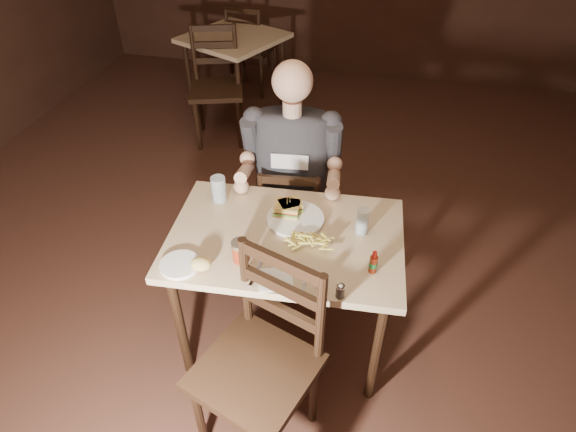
% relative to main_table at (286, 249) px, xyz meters
% --- Properties ---
extents(room_shell, '(7.00, 7.00, 7.00)m').
position_rel_main_table_xyz_m(room_shell, '(0.01, 0.32, 0.72)').
color(room_shell, '#321912').
rests_on(room_shell, ground).
extents(main_table, '(1.15, 0.81, 0.77)m').
position_rel_main_table_xyz_m(main_table, '(0.00, 0.00, 0.00)').
color(main_table, tan).
rests_on(main_table, ground).
extents(bg_table, '(1.06, 1.06, 0.77)m').
position_rel_main_table_xyz_m(bg_table, '(-1.09, 2.60, 0.00)').
color(bg_table, tan).
rests_on(bg_table, ground).
extents(chair_far, '(0.42, 0.46, 0.83)m').
position_rel_main_table_xyz_m(chair_far, '(-0.09, 0.57, -0.26)').
color(chair_far, black).
rests_on(chair_far, ground).
extents(chair_near, '(0.61, 0.63, 1.00)m').
position_rel_main_table_xyz_m(chair_near, '(-0.00, -0.57, -0.18)').
color(chair_near, black).
rests_on(chair_near, ground).
extents(bg_chair_far, '(0.47, 0.51, 0.92)m').
position_rel_main_table_xyz_m(bg_chair_far, '(-1.09, 3.15, -0.22)').
color(bg_chair_far, black).
rests_on(bg_chair_far, ground).
extents(bg_chair_near, '(0.58, 0.60, 0.98)m').
position_rel_main_table_xyz_m(bg_chair_near, '(-1.09, 2.05, -0.19)').
color(bg_chair_near, black).
rests_on(bg_chair_near, ground).
extents(diner, '(0.60, 0.49, 0.97)m').
position_rel_main_table_xyz_m(diner, '(-0.09, 0.52, 0.23)').
color(diner, '#36343A').
rests_on(diner, chair_far).
extents(dinner_plate, '(0.29, 0.29, 0.02)m').
position_rel_main_table_xyz_m(dinner_plate, '(0.02, 0.12, 0.10)').
color(dinner_plate, white).
rests_on(dinner_plate, main_table).
extents(sandwich_left, '(0.12, 0.10, 0.10)m').
position_rel_main_table_xyz_m(sandwich_left, '(-0.03, 0.15, 0.16)').
color(sandwich_left, gold).
rests_on(sandwich_left, dinner_plate).
extents(sandwich_right, '(0.14, 0.13, 0.09)m').
position_rel_main_table_xyz_m(sandwich_right, '(-0.01, 0.16, 0.15)').
color(sandwich_right, gold).
rests_on(sandwich_right, dinner_plate).
extents(fries_pile, '(0.25, 0.18, 0.04)m').
position_rel_main_table_xyz_m(fries_pile, '(0.12, -0.04, 0.12)').
color(fries_pile, gold).
rests_on(fries_pile, dinner_plate).
extents(ketchup_dollop, '(0.04, 0.04, 0.01)m').
position_rel_main_table_xyz_m(ketchup_dollop, '(0.07, -0.00, 0.11)').
color(ketchup_dollop, maroon).
rests_on(ketchup_dollop, dinner_plate).
extents(glass_left, '(0.08, 0.08, 0.14)m').
position_rel_main_table_xyz_m(glass_left, '(-0.40, 0.20, 0.16)').
color(glass_left, silver).
rests_on(glass_left, main_table).
extents(glass_right, '(0.06, 0.06, 0.14)m').
position_rel_main_table_xyz_m(glass_right, '(0.35, 0.10, 0.16)').
color(glass_right, silver).
rests_on(glass_right, main_table).
extents(hot_sauce, '(0.04, 0.04, 0.11)m').
position_rel_main_table_xyz_m(hot_sauce, '(0.42, -0.15, 0.15)').
color(hot_sauce, maroon).
rests_on(hot_sauce, main_table).
extents(salt_shaker, '(0.04, 0.04, 0.06)m').
position_rel_main_table_xyz_m(salt_shaker, '(0.20, -0.28, 0.12)').
color(salt_shaker, white).
rests_on(salt_shaker, main_table).
extents(pepper_shaker, '(0.04, 0.04, 0.07)m').
position_rel_main_table_xyz_m(pepper_shaker, '(0.30, -0.32, 0.12)').
color(pepper_shaker, '#38332D').
rests_on(pepper_shaker, main_table).
extents(syrup_dispenser, '(0.08, 0.08, 0.10)m').
position_rel_main_table_xyz_m(syrup_dispenser, '(-0.16, -0.20, 0.14)').
color(syrup_dispenser, maroon).
rests_on(syrup_dispenser, main_table).
extents(napkin, '(0.18, 0.18, 0.00)m').
position_rel_main_table_xyz_m(napkin, '(0.02, -0.29, 0.09)').
color(napkin, white).
rests_on(napkin, main_table).
extents(knife, '(0.03, 0.21, 0.01)m').
position_rel_main_table_xyz_m(knife, '(-0.07, -0.25, 0.10)').
color(knife, silver).
rests_on(knife, napkin).
extents(fork, '(0.02, 0.16, 0.01)m').
position_rel_main_table_xyz_m(fork, '(0.15, -0.29, 0.10)').
color(fork, silver).
rests_on(fork, napkin).
extents(side_plate, '(0.18, 0.18, 0.01)m').
position_rel_main_table_xyz_m(side_plate, '(-0.41, -0.30, 0.10)').
color(side_plate, white).
rests_on(side_plate, main_table).
extents(bread_roll, '(0.10, 0.08, 0.06)m').
position_rel_main_table_xyz_m(bread_roll, '(-0.31, -0.30, 0.13)').
color(bread_roll, '#DABD6B').
rests_on(bread_roll, side_plate).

